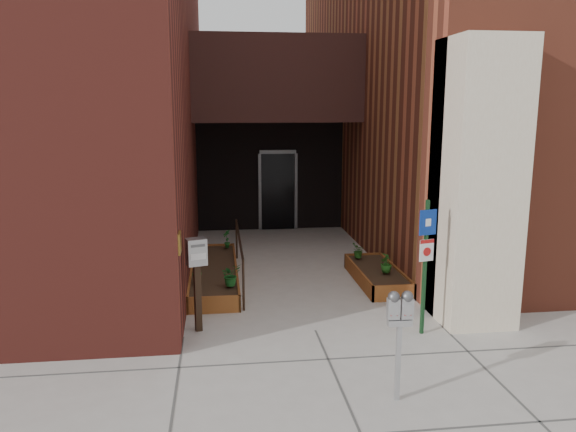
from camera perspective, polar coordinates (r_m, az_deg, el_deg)
name	(u,v)px	position (r m, az deg, el deg)	size (l,w,h in m)	color
ground	(315,331)	(8.80, 2.80, -11.55)	(80.00, 80.00, 0.00)	#9E9991
architecture	(264,42)	(15.02, -2.46, 17.24)	(20.00, 14.60, 10.00)	maroon
planter_left	(214,274)	(11.18, -7.51, -5.89)	(0.90, 3.60, 0.30)	brown
planter_right	(377,276)	(11.12, 9.03, -6.02)	(0.80, 2.20, 0.30)	brown
handrail	(239,244)	(10.97, -4.97, -2.83)	(0.04, 3.34, 0.90)	black
parking_meter	(400,316)	(6.62, 11.29, -9.96)	(0.30, 0.14, 1.34)	#A5A5A7
sign_post	(426,253)	(8.52, 13.83, -3.67)	(0.28, 0.10, 2.05)	#153B1C
payment_dropbox	(197,265)	(8.55, -9.26, -4.92)	(0.34, 0.29, 1.45)	black
shrub_left_a	(231,275)	(9.89, -5.84, -5.96)	(0.35, 0.35, 0.39)	#19581E
shrub_left_b	(197,272)	(10.16, -9.28, -5.61)	(0.21, 0.21, 0.37)	#1E5618
shrub_left_c	(199,257)	(11.20, -9.03, -4.13)	(0.18, 0.18, 0.33)	#1A5C1A
shrub_left_d	(227,239)	(12.46, -6.23, -2.30)	(0.21, 0.21, 0.41)	#1A5B1E
shrub_right_a	(386,263)	(10.74, 9.96, -4.72)	(0.21, 0.21, 0.37)	#215E1B
shrub_right_b	(384,264)	(10.75, 9.75, -4.86)	(0.16, 0.16, 0.31)	#265317
shrub_right_c	(358,251)	(11.66, 7.16, -3.51)	(0.28, 0.28, 0.31)	#215819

